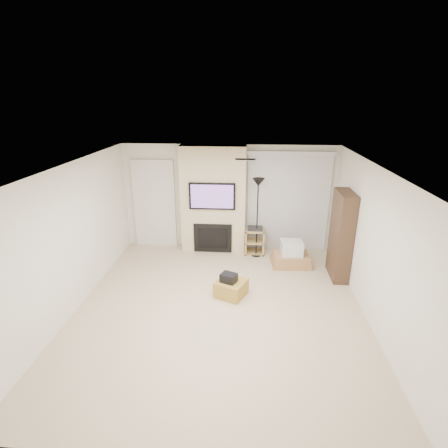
# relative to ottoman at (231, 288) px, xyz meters

# --- Properties ---
(floor) EXTENTS (5.00, 5.50, 0.00)m
(floor) POSITION_rel_ottoman_xyz_m (-0.19, -0.46, -0.15)
(floor) COLOR #CCB492
(floor) RESTS_ON ground
(ceiling) EXTENTS (5.00, 5.50, 0.00)m
(ceiling) POSITION_rel_ottoman_xyz_m (-0.19, -0.46, 2.35)
(ceiling) COLOR white
(ceiling) RESTS_ON wall_back
(wall_back) EXTENTS (5.00, 0.00, 2.50)m
(wall_back) POSITION_rel_ottoman_xyz_m (-0.19, 2.29, 1.10)
(wall_back) COLOR silver
(wall_back) RESTS_ON ground
(wall_front) EXTENTS (5.00, 0.00, 2.50)m
(wall_front) POSITION_rel_ottoman_xyz_m (-0.19, -3.21, 1.10)
(wall_front) COLOR silver
(wall_front) RESTS_ON ground
(wall_left) EXTENTS (0.00, 5.50, 2.50)m
(wall_left) POSITION_rel_ottoman_xyz_m (-2.69, -0.46, 1.10)
(wall_left) COLOR silver
(wall_left) RESTS_ON ground
(wall_right) EXTENTS (0.00, 5.50, 2.50)m
(wall_right) POSITION_rel_ottoman_xyz_m (2.31, -0.46, 1.10)
(wall_right) COLOR silver
(wall_right) RESTS_ON ground
(hvac_vent) EXTENTS (0.35, 0.18, 0.01)m
(hvac_vent) POSITION_rel_ottoman_xyz_m (0.21, 0.34, 2.35)
(hvac_vent) COLOR silver
(hvac_vent) RESTS_ON ceiling
(ottoman) EXTENTS (0.66, 0.66, 0.30)m
(ottoman) POSITION_rel_ottoman_xyz_m (0.00, 0.00, 0.00)
(ottoman) COLOR #A78334
(ottoman) RESTS_ON floor
(black_bag) EXTENTS (0.35, 0.32, 0.16)m
(black_bag) POSITION_rel_ottoman_xyz_m (-0.04, -0.02, 0.23)
(black_bag) COLOR black
(black_bag) RESTS_ON ottoman
(fireplace_wall) EXTENTS (1.50, 0.47, 2.50)m
(fireplace_wall) POSITION_rel_ottoman_xyz_m (-0.54, 2.08, 1.09)
(fireplace_wall) COLOR beige
(fireplace_wall) RESTS_ON floor
(entry_door) EXTENTS (1.02, 0.11, 2.14)m
(entry_door) POSITION_rel_ottoman_xyz_m (-1.99, 2.26, 0.90)
(entry_door) COLOR silver
(entry_door) RESTS_ON floor
(vertical_blinds) EXTENTS (1.98, 0.10, 2.37)m
(vertical_blinds) POSITION_rel_ottoman_xyz_m (1.21, 2.24, 1.12)
(vertical_blinds) COLOR silver
(vertical_blinds) RESTS_ON floor
(floor_lamp) EXTENTS (0.27, 0.27, 1.84)m
(floor_lamp) POSITION_rel_ottoman_xyz_m (0.49, 1.82, 1.30)
(floor_lamp) COLOR black
(floor_lamp) RESTS_ON floor
(av_stand) EXTENTS (0.45, 0.38, 0.66)m
(av_stand) POSITION_rel_ottoman_xyz_m (0.45, 1.92, 0.20)
(av_stand) COLOR tan
(av_stand) RESTS_ON floor
(box_stack) EXTENTS (0.87, 0.68, 0.56)m
(box_stack) POSITION_rel_ottoman_xyz_m (1.25, 1.37, 0.06)
(box_stack) COLOR #AD7D4F
(box_stack) RESTS_ON floor
(bookshelf) EXTENTS (0.30, 0.80, 1.80)m
(bookshelf) POSITION_rel_ottoman_xyz_m (2.15, 0.93, 0.75)
(bookshelf) COLOR #372619
(bookshelf) RESTS_ON floor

